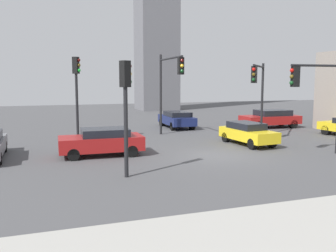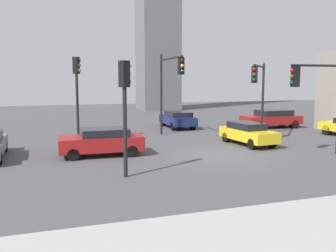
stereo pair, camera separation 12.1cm
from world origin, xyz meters
The scene contains 10 objects.
ground_plane centered at (0.00, 0.00, 0.00)m, with size 85.30×85.30×0.00m, color #4C4C4F.
traffic_light_0 centered at (-5.30, -2.55, 3.17)m, with size 0.49×0.43×4.51m.
traffic_light_1 centered at (-0.56, 6.00, 3.93)m, with size 0.33×4.49×5.55m.
traffic_light_2 centered at (4.74, 3.96, 3.54)m, with size 2.73×3.09×4.93m.
traffic_light_3 centered at (4.65, -1.41, 3.36)m, with size 3.05×0.39×4.68m.
traffic_light_4 centered at (-6.35, 6.38, 3.60)m, with size 0.49×0.44×5.17m.
car_1 centered at (8.93, 8.55, 0.77)m, with size 4.67×2.15×1.44m.
car_2 centered at (1.76, 10.91, 0.72)m, with size 1.95×4.23×1.32m.
car_3 centered at (-5.58, 1.92, 0.73)m, with size 4.17×1.99×1.37m.
car_4 centered at (3.04, 2.32, 0.70)m, with size 1.89×4.04×1.31m.
Camera 1 is at (-8.30, -16.24, 3.75)m, focal length 38.92 mm.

